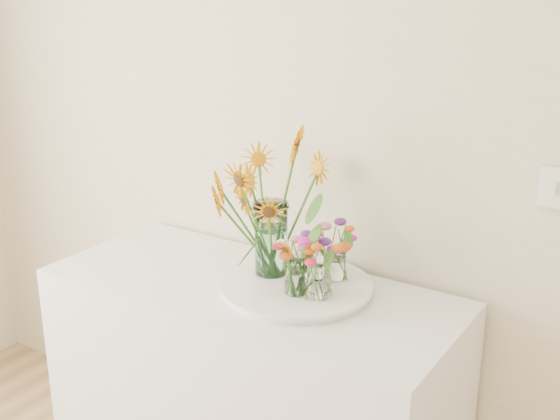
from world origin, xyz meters
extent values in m
cube|color=white|center=(-0.22, 1.93, 0.45)|extent=(1.40, 0.60, 0.90)
cylinder|color=white|center=(-0.07, 1.97, 0.91)|extent=(0.47, 0.47, 0.02)
cylinder|color=#A0D4C5|center=(-0.18, 2.00, 1.05)|extent=(0.14, 0.14, 0.25)
cylinder|color=white|center=(-0.03, 1.91, 0.99)|extent=(0.08, 0.08, 0.12)
cylinder|color=white|center=(0.02, 2.08, 0.98)|extent=(0.07, 0.07, 0.11)
camera|label=1|loc=(1.02, 0.21, 1.87)|focal=45.00mm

